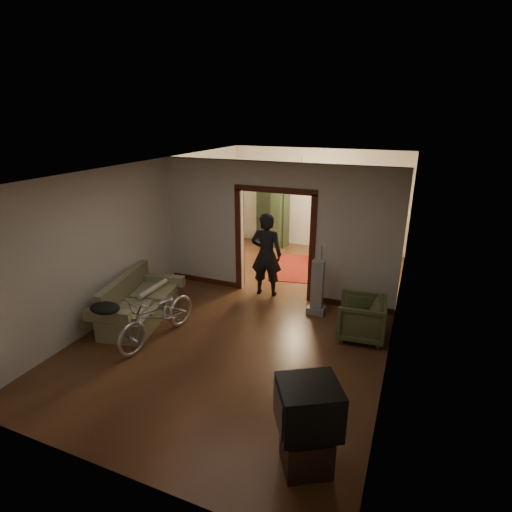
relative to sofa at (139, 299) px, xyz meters
The scene contains 24 objects.
floor 2.38m from the sofa, 34.54° to the left, with size 5.00×8.50×0.01m, color #3F2214.
ceiling 3.34m from the sofa, 34.54° to the left, with size 5.00×8.50×0.01m, color white.
wall_back 5.98m from the sofa, 70.93° to the left, with size 5.00×0.02×2.80m, color beige.
wall_left 1.75m from the sofa, 113.29° to the left, with size 0.02×8.50×2.80m, color beige.
wall_right 4.73m from the sofa, 16.69° to the left, with size 0.02×8.50×2.80m, color beige.
partition_wall 3.00m from the sofa, 47.13° to the left, with size 5.00×0.14×2.80m, color beige.
door_casing 2.92m from the sofa, 47.13° to the left, with size 1.74×0.20×2.32m, color #3F160E.
far_window 6.23m from the sofa, 64.61° to the left, with size 0.98×0.06×1.28m, color black.
chandelier 4.70m from the sofa, 63.26° to the left, with size 0.24×0.24×0.24m, color #FFE0A5.
light_switch 3.68m from the sofa, 33.92° to the left, with size 0.08×0.01×0.12m, color silver.
sofa is the anchor object (origin of this frame).
rolled_paper 0.34m from the sofa, 71.57° to the left, with size 0.10×0.10×0.83m, color beige.
jacket 0.95m from the sofa, 86.86° to the right, with size 0.53×0.40×0.15m, color black.
bicycle 0.87m from the sofa, 31.53° to the right, with size 0.60×1.72×0.91m, color silver.
armchair 4.03m from the sofa, 13.64° to the left, with size 0.77×0.80×0.72m, color #48522E.
tv_stand 4.32m from the sofa, 28.49° to the right, with size 0.50×0.46×0.46m, color black.
crt_tv 4.33m from the sofa, 28.49° to the right, with size 0.63×0.56×0.54m, color black.
vacuum 3.36m from the sofa, 26.86° to the left, with size 0.34×0.27×1.10m, color gray.
person 2.69m from the sofa, 47.99° to the left, with size 0.66×0.43×1.80m, color black.
oriental_rug 4.27m from the sofa, 60.86° to the left, with size 1.45×1.91×0.01m, color maroon.
locker 5.28m from the sofa, 82.02° to the left, with size 0.85×0.47×1.71m, color #293821.
globe 5.48m from the sofa, 82.02° to the left, with size 0.28×0.28×0.28m, color #1E5972.
desk 6.01m from the sofa, 60.00° to the left, with size 0.99×0.55×0.73m, color #331A11.
desk_chair 5.01m from the sofa, 62.54° to the left, with size 0.38×0.38×0.85m, color #331A11.
Camera 1 is at (2.64, -6.71, 3.68)m, focal length 28.00 mm.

